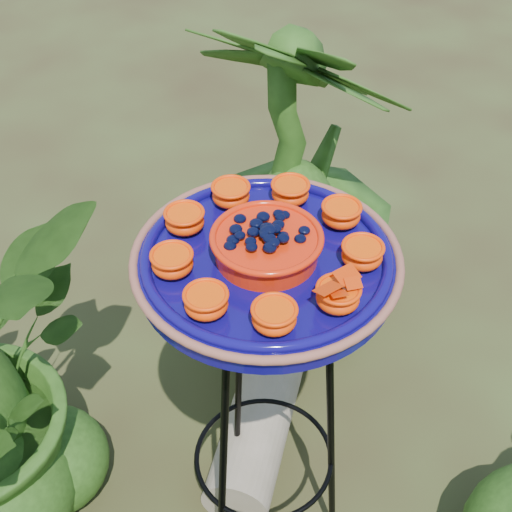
# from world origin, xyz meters

# --- Properties ---
(tripod_stand) EXTENTS (0.41, 0.41, 0.89)m
(tripod_stand) POSITION_xyz_m (-0.02, 0.11, 0.54)
(tripod_stand) COLOR black
(tripod_stand) RESTS_ON ground
(feeder_dish) EXTENTS (0.57, 0.57, 0.11)m
(feeder_dish) POSITION_xyz_m (-0.02, 0.11, 0.93)
(feeder_dish) COLOR #0D075C
(feeder_dish) RESTS_ON tripod_stand
(driftwood_log) EXTENTS (0.53, 0.43, 0.17)m
(driftwood_log) POSITION_xyz_m (0.14, 0.30, 0.09)
(driftwood_log) COLOR gray
(driftwood_log) RESTS_ON ground
(shrub_back_right) EXTENTS (0.74, 0.74, 1.05)m
(shrub_back_right) POSITION_xyz_m (0.55, 0.58, 0.53)
(shrub_back_right) COLOR #214412
(shrub_back_right) RESTS_ON ground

